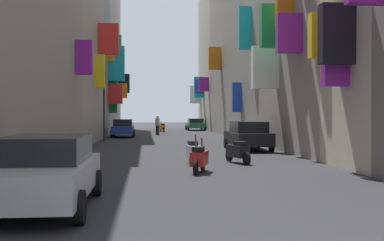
{
  "coord_description": "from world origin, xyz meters",
  "views": [
    {
      "loc": [
        -1.73,
        -2.31,
        1.92
      ],
      "look_at": [
        0.95,
        26.08,
        1.49
      ],
      "focal_mm": 45.32,
      "sensor_mm": 36.0,
      "label": 1
    }
  ],
  "objects_px": {
    "scooter_red": "(199,158)",
    "scooter_silver": "(194,151)",
    "parked_car_black": "(248,135)",
    "pedestrian_crossing": "(157,125)",
    "scooter_black": "(238,151)",
    "scooter_white": "(123,129)",
    "parked_car_green": "(195,124)",
    "parked_car_silver": "(44,170)",
    "traffic_light_near_corner": "(104,95)",
    "parked_car_blue": "(123,128)",
    "scooter_orange": "(162,127)"
  },
  "relations": [
    {
      "from": "scooter_red",
      "to": "scooter_silver",
      "type": "height_order",
      "value": "same"
    },
    {
      "from": "parked_car_black",
      "to": "pedestrian_crossing",
      "type": "xyz_separation_m",
      "value": [
        -4.29,
        18.14,
        0.07
      ]
    },
    {
      "from": "scooter_black",
      "to": "scooter_silver",
      "type": "xyz_separation_m",
      "value": [
        -1.69,
        0.07,
        -0.0
      ]
    },
    {
      "from": "scooter_white",
      "to": "parked_car_green",
      "type": "bearing_deg",
      "value": 46.46
    },
    {
      "from": "parked_car_silver",
      "to": "parked_car_black",
      "type": "relative_size",
      "value": 1.0
    },
    {
      "from": "parked_car_green",
      "to": "scooter_silver",
      "type": "bearing_deg",
      "value": -95.87
    },
    {
      "from": "parked_car_silver",
      "to": "pedestrian_crossing",
      "type": "bearing_deg",
      "value": 84.73
    },
    {
      "from": "scooter_white",
      "to": "traffic_light_near_corner",
      "type": "xyz_separation_m",
      "value": [
        -0.61,
        -13.26,
        2.71
      ]
    },
    {
      "from": "parked_car_blue",
      "to": "scooter_white",
      "type": "height_order",
      "value": "parked_car_blue"
    },
    {
      "from": "scooter_white",
      "to": "traffic_light_near_corner",
      "type": "relative_size",
      "value": 0.4
    },
    {
      "from": "parked_car_black",
      "to": "pedestrian_crossing",
      "type": "distance_m",
      "value": 18.64
    },
    {
      "from": "parked_car_silver",
      "to": "scooter_white",
      "type": "distance_m",
      "value": 36.3
    },
    {
      "from": "parked_car_black",
      "to": "scooter_silver",
      "type": "relative_size",
      "value": 2.54
    },
    {
      "from": "scooter_black",
      "to": "scooter_orange",
      "type": "relative_size",
      "value": 1.03
    },
    {
      "from": "parked_car_blue",
      "to": "parked_car_silver",
      "type": "bearing_deg",
      "value": -90.37
    },
    {
      "from": "pedestrian_crossing",
      "to": "traffic_light_near_corner",
      "type": "bearing_deg",
      "value": -111.02
    },
    {
      "from": "parked_car_silver",
      "to": "pedestrian_crossing",
      "type": "xyz_separation_m",
      "value": [
        3.04,
        32.99,
        0.08
      ]
    },
    {
      "from": "parked_car_silver",
      "to": "parked_car_black",
      "type": "bearing_deg",
      "value": 63.74
    },
    {
      "from": "parked_car_blue",
      "to": "scooter_silver",
      "type": "bearing_deg",
      "value": -80.16
    },
    {
      "from": "scooter_red",
      "to": "scooter_orange",
      "type": "relative_size",
      "value": 0.95
    },
    {
      "from": "scooter_silver",
      "to": "traffic_light_near_corner",
      "type": "bearing_deg",
      "value": 107.5
    },
    {
      "from": "scooter_white",
      "to": "scooter_orange",
      "type": "bearing_deg",
      "value": 46.7
    },
    {
      "from": "scooter_white",
      "to": "pedestrian_crossing",
      "type": "distance_m",
      "value": 4.63
    },
    {
      "from": "scooter_red",
      "to": "parked_car_green",
      "type": "bearing_deg",
      "value": 84.42
    },
    {
      "from": "parked_car_blue",
      "to": "parked_car_silver",
      "type": "relative_size",
      "value": 0.99
    },
    {
      "from": "scooter_black",
      "to": "scooter_white",
      "type": "xyz_separation_m",
      "value": [
        -5.72,
        28.03,
        -0.0
      ]
    },
    {
      "from": "scooter_red",
      "to": "parked_car_black",
      "type": "bearing_deg",
      "value": 69.12
    },
    {
      "from": "parked_car_green",
      "to": "scooter_red",
      "type": "relative_size",
      "value": 2.47
    },
    {
      "from": "parked_car_blue",
      "to": "parked_car_green",
      "type": "height_order",
      "value": "parked_car_blue"
    },
    {
      "from": "pedestrian_crossing",
      "to": "scooter_white",
      "type": "bearing_deg",
      "value": 134.22
    },
    {
      "from": "parked_car_blue",
      "to": "parked_car_black",
      "type": "relative_size",
      "value": 0.99
    },
    {
      "from": "parked_car_green",
      "to": "scooter_black",
      "type": "xyz_separation_m",
      "value": [
        -2.02,
        -36.18,
        -0.25
      ]
    },
    {
      "from": "scooter_white",
      "to": "scooter_orange",
      "type": "relative_size",
      "value": 1.0
    },
    {
      "from": "scooter_black",
      "to": "scooter_white",
      "type": "distance_m",
      "value": 28.61
    },
    {
      "from": "scooter_white",
      "to": "scooter_red",
      "type": "bearing_deg",
      "value": -82.72
    },
    {
      "from": "parked_car_blue",
      "to": "scooter_orange",
      "type": "xyz_separation_m",
      "value": [
        3.5,
        10.96,
        -0.29
      ]
    },
    {
      "from": "scooter_black",
      "to": "parked_car_blue",
      "type": "bearing_deg",
      "value": 104.19
    },
    {
      "from": "scooter_orange",
      "to": "traffic_light_near_corner",
      "type": "relative_size",
      "value": 0.4
    },
    {
      "from": "parked_car_blue",
      "to": "scooter_orange",
      "type": "bearing_deg",
      "value": 72.3
    },
    {
      "from": "scooter_black",
      "to": "pedestrian_crossing",
      "type": "bearing_deg",
      "value": 95.78
    },
    {
      "from": "scooter_black",
      "to": "traffic_light_near_corner",
      "type": "relative_size",
      "value": 0.41
    },
    {
      "from": "parked_car_blue",
      "to": "scooter_silver",
      "type": "height_order",
      "value": "parked_car_blue"
    },
    {
      "from": "scooter_silver",
      "to": "pedestrian_crossing",
      "type": "xyz_separation_m",
      "value": [
        -0.81,
        24.66,
        0.39
      ]
    },
    {
      "from": "scooter_white",
      "to": "pedestrian_crossing",
      "type": "xyz_separation_m",
      "value": [
        3.22,
        -3.31,
        0.39
      ]
    },
    {
      "from": "pedestrian_crossing",
      "to": "scooter_red",
      "type": "bearing_deg",
      "value": -88.51
    },
    {
      "from": "parked_car_black",
      "to": "scooter_silver",
      "type": "distance_m",
      "value": 7.39
    },
    {
      "from": "scooter_red",
      "to": "scooter_silver",
      "type": "bearing_deg",
      "value": 88.14
    },
    {
      "from": "scooter_red",
      "to": "scooter_white",
      "type": "relative_size",
      "value": 0.96
    },
    {
      "from": "parked_car_silver",
      "to": "parked_car_blue",
      "type": "bearing_deg",
      "value": 89.63
    },
    {
      "from": "parked_car_green",
      "to": "scooter_white",
      "type": "height_order",
      "value": "parked_car_green"
    }
  ]
}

